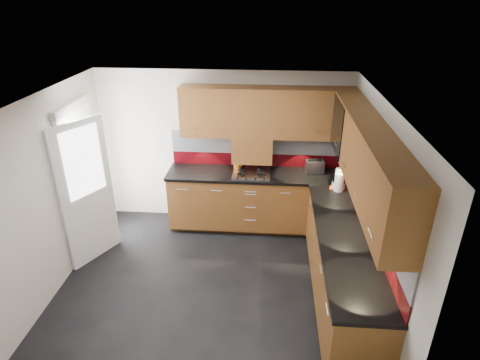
# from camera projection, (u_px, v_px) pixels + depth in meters

# --- Properties ---
(room) EXTENTS (4.00, 3.80, 2.64)m
(room) POSITION_uv_depth(u_px,v_px,m) (205.00, 182.00, 4.46)
(room) COLOR black
(base_cabinets) EXTENTS (2.70, 3.20, 0.95)m
(base_cabinets) POSITION_uv_depth(u_px,v_px,m) (293.00, 231.00, 5.48)
(base_cabinets) COLOR brown
(base_cabinets) RESTS_ON room
(countertop) EXTENTS (2.72, 3.22, 0.04)m
(countertop) POSITION_uv_depth(u_px,v_px,m) (294.00, 201.00, 5.26)
(countertop) COLOR black
(countertop) RESTS_ON base_cabinets
(backsplash) EXTENTS (2.70, 3.20, 0.54)m
(backsplash) POSITION_uv_depth(u_px,v_px,m) (312.00, 175.00, 5.32)
(backsplash) COLOR maroon
(backsplash) RESTS_ON countertop
(upper_cabinets) EXTENTS (2.50, 3.20, 0.72)m
(upper_cabinets) POSITION_uv_depth(u_px,v_px,m) (313.00, 133.00, 4.92)
(upper_cabinets) COLOR brown
(upper_cabinets) RESTS_ON room
(extractor_hood) EXTENTS (0.60, 0.33, 0.40)m
(extractor_hood) POSITION_uv_depth(u_px,v_px,m) (252.00, 148.00, 5.99)
(extractor_hood) COLOR brown
(extractor_hood) RESTS_ON room
(glass_cabinet) EXTENTS (0.32, 0.80, 0.66)m
(glass_cabinet) POSITION_uv_depth(u_px,v_px,m) (349.00, 125.00, 5.13)
(glass_cabinet) COLOR black
(glass_cabinet) RESTS_ON room
(back_door) EXTENTS (0.42, 1.19, 2.04)m
(back_door) POSITION_uv_depth(u_px,v_px,m) (86.00, 184.00, 5.46)
(back_door) COLOR white
(back_door) RESTS_ON room
(gas_hob) EXTENTS (0.56, 0.49, 0.04)m
(gas_hob) POSITION_uv_depth(u_px,v_px,m) (252.00, 173.00, 5.98)
(gas_hob) COLOR silver
(gas_hob) RESTS_ON countertop
(utensil_pot) EXTENTS (0.12, 0.12, 0.45)m
(utensil_pot) POSITION_uv_depth(u_px,v_px,m) (238.00, 163.00, 6.12)
(utensil_pot) COLOR orange
(utensil_pot) RESTS_ON countertop
(toaster) EXTENTS (0.29, 0.20, 0.19)m
(toaster) POSITION_uv_depth(u_px,v_px,m) (314.00, 167.00, 6.00)
(toaster) COLOR silver
(toaster) RESTS_ON countertop
(food_processor) EXTENTS (0.18, 0.18, 0.30)m
(food_processor) POSITION_uv_depth(u_px,v_px,m) (339.00, 180.00, 5.49)
(food_processor) COLOR white
(food_processor) RESTS_ON countertop
(paper_towel) EXTENTS (0.14, 0.14, 0.26)m
(paper_towel) POSITION_uv_depth(u_px,v_px,m) (339.00, 182.00, 5.43)
(paper_towel) COLOR white
(paper_towel) RESTS_ON countertop
(orange_cloth) EXTENTS (0.16, 0.15, 0.02)m
(orange_cloth) POSITION_uv_depth(u_px,v_px,m) (335.00, 188.00, 5.55)
(orange_cloth) COLOR #DC4F18
(orange_cloth) RESTS_ON countertop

